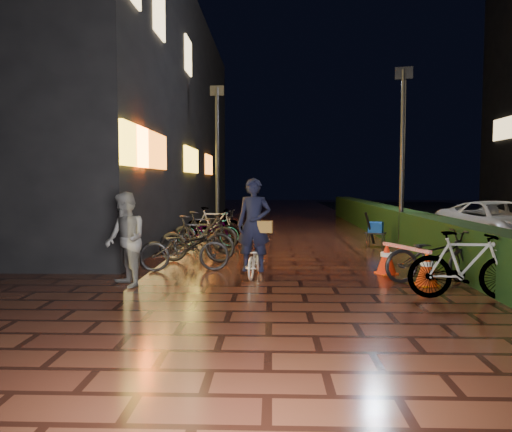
{
  "coord_description": "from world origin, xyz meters",
  "views": [
    {
      "loc": [
        -0.52,
        -9.15,
        1.84
      ],
      "look_at": [
        -0.86,
        1.38,
        1.1
      ],
      "focal_mm": 35.0,
      "sensor_mm": 36.0,
      "label": 1
    }
  ],
  "objects_px": {
    "bystander_person": "(125,239)",
    "van": "(500,224)",
    "traffic_barrier": "(406,263)",
    "cart_assembly": "(375,229)",
    "cyclist": "(254,240)"
  },
  "relations": [
    {
      "from": "bystander_person",
      "to": "cart_assembly",
      "type": "bearing_deg",
      "value": 99.24
    },
    {
      "from": "bystander_person",
      "to": "traffic_barrier",
      "type": "distance_m",
      "value": 5.14
    },
    {
      "from": "cart_assembly",
      "to": "van",
      "type": "bearing_deg",
      "value": 4.22
    },
    {
      "from": "cyclist",
      "to": "van",
      "type": "bearing_deg",
      "value": 35.17
    },
    {
      "from": "van",
      "to": "bystander_person",
      "type": "bearing_deg",
      "value": -155.59
    },
    {
      "from": "cyclist",
      "to": "cart_assembly",
      "type": "relative_size",
      "value": 1.92
    },
    {
      "from": "bystander_person",
      "to": "cyclist",
      "type": "distance_m",
      "value": 2.42
    },
    {
      "from": "bystander_person",
      "to": "traffic_barrier",
      "type": "height_order",
      "value": "bystander_person"
    },
    {
      "from": "bystander_person",
      "to": "cyclist",
      "type": "relative_size",
      "value": 0.87
    },
    {
      "from": "bystander_person",
      "to": "van",
      "type": "height_order",
      "value": "bystander_person"
    },
    {
      "from": "cyclist",
      "to": "traffic_barrier",
      "type": "bearing_deg",
      "value": -2.83
    },
    {
      "from": "bystander_person",
      "to": "cart_assembly",
      "type": "distance_m",
      "value": 7.75
    },
    {
      "from": "cart_assembly",
      "to": "traffic_barrier",
      "type": "bearing_deg",
      "value": -94.8
    },
    {
      "from": "traffic_barrier",
      "to": "cart_assembly",
      "type": "height_order",
      "value": "cart_assembly"
    },
    {
      "from": "bystander_person",
      "to": "van",
      "type": "xyz_separation_m",
      "value": [
        9.01,
        5.78,
        -0.19
      ]
    }
  ]
}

